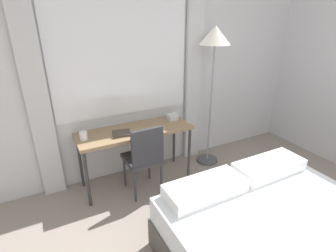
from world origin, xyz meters
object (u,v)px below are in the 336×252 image
object	(u,v)px
telephone	(172,117)
book	(122,133)
standing_lamp	(215,48)
desk_chair	(144,156)
mug	(84,136)
desk	(135,134)

from	to	relation	value
telephone	book	world-z (taller)	telephone
standing_lamp	book	bearing A→B (deg)	-177.76
desk_chair	mug	bearing A→B (deg)	154.22
telephone	mug	size ratio (longest dim) A/B	1.44
book	mug	bearing A→B (deg)	173.52
standing_lamp	mug	size ratio (longest dim) A/B	19.59
desk_chair	telephone	size ratio (longest dim) A/B	6.39
book	desk	bearing A→B (deg)	16.27
desk	telephone	xyz separation A→B (m)	(0.56, 0.09, 0.10)
desk	book	size ratio (longest dim) A/B	5.97
desk_chair	standing_lamp	xyz separation A→B (m)	(1.12, 0.27, 1.12)
standing_lamp	mug	xyz separation A→B (m)	(-1.72, -0.00, -0.85)
desk	telephone	bearing A→B (deg)	8.67
desk_chair	mug	world-z (taller)	desk_chair
desk	desk_chair	xyz separation A→B (m)	(-0.00, -0.27, -0.17)
desk_chair	book	bearing A→B (deg)	127.48
desk	standing_lamp	world-z (taller)	standing_lamp
mug	desk	bearing A→B (deg)	0.53
desk	standing_lamp	size ratio (longest dim) A/B	0.73
desk_chair	telephone	world-z (taller)	desk_chair
book	standing_lamp	bearing A→B (deg)	2.24
desk	book	distance (m)	0.21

